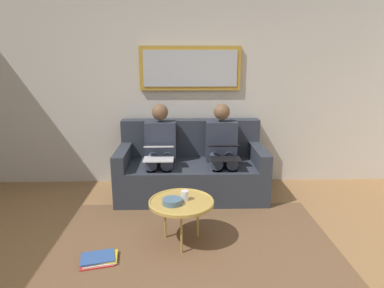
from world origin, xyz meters
name	(u,v)px	position (x,y,z in m)	size (l,w,h in m)	color
wall_rear	(190,87)	(0.00, -2.60, 1.30)	(6.00, 0.12, 2.60)	beige
area_rug	(195,245)	(0.00, -0.85, 0.00)	(2.60, 1.80, 0.01)	brown
couch	(191,169)	(0.00, -2.12, 0.31)	(1.80, 0.90, 0.90)	#2D333D
framed_mirror	(190,68)	(0.00, -2.51, 1.55)	(1.31, 0.05, 0.56)	#B7892D
coffee_table	(181,203)	(0.12, -0.90, 0.41)	(0.60, 0.60, 0.43)	tan
cup	(185,196)	(0.09, -0.92, 0.46)	(0.07, 0.07, 0.09)	silver
bowl	(172,202)	(0.20, -0.84, 0.44)	(0.18, 0.18, 0.05)	slate
person_left	(222,148)	(-0.38, -2.05, 0.61)	(0.38, 0.58, 1.14)	#2D3342
laptop_black	(224,151)	(-0.38, -1.81, 0.63)	(0.35, 0.37, 0.16)	black
person_right	(160,148)	(0.38, -2.05, 0.61)	(0.38, 0.58, 1.14)	#2D3342
laptop_silver	(159,152)	(0.38, -1.80, 0.63)	(0.34, 0.35, 0.15)	silver
magazine_stack	(99,259)	(0.82, -0.61, 0.03)	(0.34, 0.28, 0.04)	red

